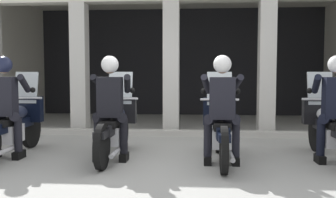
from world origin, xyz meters
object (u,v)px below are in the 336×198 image
motorcycle_far_left (15,124)px  police_officer_center_left (111,99)px  motorcycle_center_left (115,125)px  police_officer_center_right (222,100)px  motorcycle_far_right (328,127)px  police_officer_far_left (5,98)px  motorcycle_center_right (221,127)px  police_officer_far_right (336,100)px

motorcycle_far_left → police_officer_center_left: size_ratio=1.29×
motorcycle_center_left → police_officer_center_left: bearing=-94.9°
motorcycle_far_left → police_officer_center_left: (1.65, -0.30, 0.44)m
police_officer_center_right → motorcycle_far_right: 1.78m
police_officer_far_left → motorcycle_center_left: (1.66, 0.27, -0.44)m
motorcycle_center_right → police_officer_center_right: bearing=-90.7°
motorcycle_far_right → motorcycle_center_left: bearing=179.4°
motorcycle_far_right → motorcycle_far_left: bearing=178.6°
police_officer_far_left → motorcycle_center_left: police_officer_far_left is taller
motorcycle_center_left → police_officer_center_left: (-0.00, -0.28, 0.44)m
motorcycle_far_left → motorcycle_center_left: 1.66m
police_officer_far_left → motorcycle_center_left: size_ratio=0.78×
police_officer_far_left → police_officer_center_right: bearing=1.5°
police_officer_center_right → police_officer_far_right: 1.67m
motorcycle_far_left → motorcycle_center_right: (3.31, -0.11, 0.00)m
police_officer_far_left → motorcycle_center_left: bearing=12.7°
police_officer_far_left → motorcycle_center_left: 1.73m
police_officer_far_left → motorcycle_far_right: size_ratio=0.78×
motorcycle_center_right → police_officer_far_right: 1.71m
police_officer_center_right → police_officer_far_right: (1.66, 0.20, 0.00)m
motorcycle_far_right → police_officer_center_left: bearing=-175.8°
police_officer_far_left → police_officer_center_left: size_ratio=1.00×
motorcycle_center_right → police_officer_center_right: 0.52m
police_officer_far_left → police_officer_center_right: 3.31m
motorcycle_center_left → motorcycle_far_right: (3.31, 0.11, 0.00)m
police_officer_far_left → police_officer_center_left: bearing=3.0°
police_officer_center_left → motorcycle_center_right: bearing=1.8°
police_officer_far_left → police_officer_far_right: 4.97m
police_officer_far_left → motorcycle_center_right: (3.31, 0.18, -0.44)m
police_officer_far_right → motorcycle_center_left: bearing=174.5°
police_officer_far_left → police_officer_far_right: size_ratio=1.00×
police_officer_far_right → police_officer_center_right: bearing=-175.5°
motorcycle_center_right → motorcycle_far_left: bearing=177.7°
motorcycle_far_right → police_officer_far_left: bearing=-178.1°
police_officer_center_left → motorcycle_far_right: bearing=2.0°
police_officer_far_left → motorcycle_far_right: 5.00m
police_officer_far_left → police_officer_far_right: bearing=4.5°
police_officer_far_left → motorcycle_center_right: 3.35m
motorcycle_far_left → motorcycle_center_left: size_ratio=1.00×
motorcycle_center_left → motorcycle_center_right: bearing=-8.0°
police_officer_far_left → police_officer_center_left: 1.66m
motorcycle_far_left → motorcycle_center_left: same height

